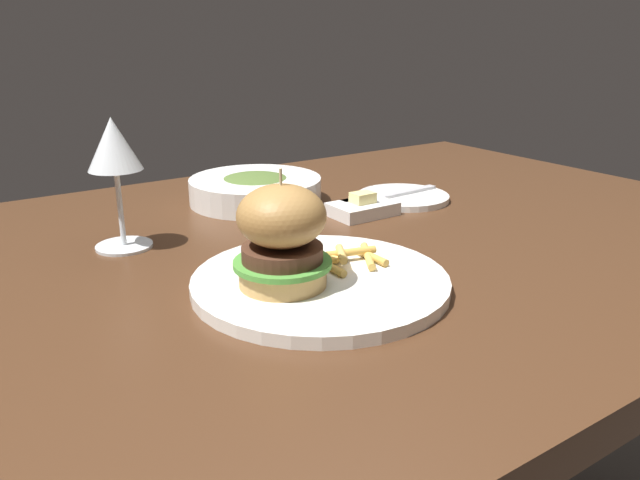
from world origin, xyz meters
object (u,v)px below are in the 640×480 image
(burger_sandwich, at_px, (282,236))
(soup_bowl, at_px, (256,189))
(wine_glass, at_px, (114,152))
(bread_plate, at_px, (403,197))
(butter_dish, at_px, (363,208))
(main_plate, at_px, (320,282))
(table_knife, at_px, (381,197))

(burger_sandwich, xyz_separation_m, soup_bowl, (0.16, 0.35, -0.05))
(wine_glass, xyz_separation_m, bread_plate, (0.46, -0.03, -0.12))
(soup_bowl, bearing_deg, butter_dish, -58.21)
(main_plate, xyz_separation_m, butter_dish, (0.21, 0.20, 0.00))
(main_plate, height_order, burger_sandwich, burger_sandwich)
(butter_dish, bearing_deg, burger_sandwich, -143.33)
(burger_sandwich, bearing_deg, butter_dish, 36.67)
(burger_sandwich, bearing_deg, bread_plate, 31.23)
(burger_sandwich, relative_size, table_knife, 0.63)
(wine_glass, height_order, soup_bowl, wine_glass)
(wine_glass, relative_size, butter_dish, 1.73)
(main_plate, bearing_deg, burger_sandwich, 176.23)
(main_plate, height_order, wine_glass, wine_glass)
(burger_sandwich, height_order, bread_plate, burger_sandwich)
(table_knife, height_order, butter_dish, butter_dish)
(main_plate, relative_size, soup_bowl, 1.33)
(main_plate, xyz_separation_m, table_knife, (0.27, 0.22, 0.01))
(burger_sandwich, xyz_separation_m, butter_dish, (0.26, 0.19, -0.06))
(butter_dish, height_order, soup_bowl, soup_bowl)
(wine_glass, relative_size, soup_bowl, 0.79)
(table_knife, height_order, soup_bowl, soup_bowl)
(main_plate, distance_m, butter_dish, 0.29)
(main_plate, xyz_separation_m, soup_bowl, (0.11, 0.35, 0.02))
(table_knife, relative_size, butter_dish, 2.04)
(main_plate, distance_m, soup_bowl, 0.37)
(wine_glass, relative_size, bread_plate, 1.12)
(main_plate, relative_size, burger_sandwich, 2.26)
(table_knife, distance_m, soup_bowl, 0.21)
(wine_glass, xyz_separation_m, soup_bowl, (0.25, 0.10, -0.10))
(burger_sandwich, height_order, butter_dish, burger_sandwich)
(table_knife, xyz_separation_m, butter_dish, (-0.06, -0.03, -0.00))
(wine_glass, height_order, bread_plate, wine_glass)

